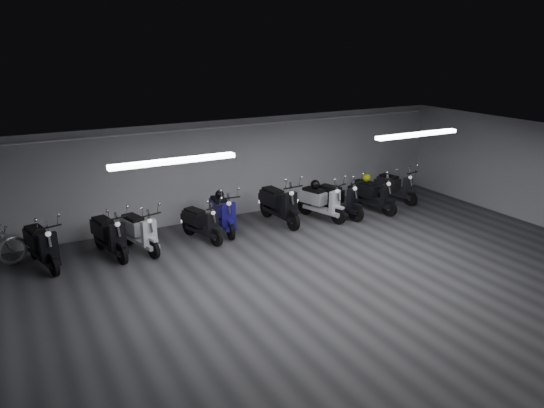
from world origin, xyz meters
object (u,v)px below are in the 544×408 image
helmet_1 (366,178)px  scooter_6 (322,196)px  scooter_8 (373,189)px  scooter_3 (201,217)px  helmet_2 (219,194)px  scooter_5 (279,198)px  scooter_9 (396,182)px  scooter_4 (223,207)px  helmet_0 (315,184)px  scooter_2 (139,225)px  scooter_1 (109,229)px  scooter_7 (339,194)px  scooter_0 (41,238)px

helmet_1 → scooter_6: bearing=-175.5°
scooter_6 → scooter_8: size_ratio=0.98×
scooter_3 → helmet_2: scooter_3 is taller
scooter_3 → scooter_6: bearing=-18.4°
scooter_5 → scooter_9: (4.24, 0.06, -0.10)m
scooter_3 → scooter_9: (6.60, 0.24, 0.02)m
scooter_4 → helmet_0: size_ratio=6.88×
scooter_2 → scooter_5: (3.92, 0.16, 0.08)m
scooter_4 → helmet_2: bearing=90.0°
scooter_2 → scooter_4: scooter_4 is taller
scooter_1 → helmet_2: size_ratio=7.91×
helmet_0 → helmet_1: (1.74, -0.11, 0.00)m
scooter_1 → scooter_5: size_ratio=0.93×
scooter_2 → scooter_5: scooter_5 is taller
scooter_4 → scooter_8: size_ratio=0.99×
helmet_0 → scooter_1: bearing=-179.0°
scooter_7 → helmet_0: (-0.62, 0.30, 0.28)m
scooter_0 → helmet_2: scooter_0 is taller
scooter_4 → scooter_5: (1.63, -0.14, 0.06)m
scooter_8 → helmet_1: size_ratio=7.86×
helmet_1 → scooter_2: bearing=-179.7°
helmet_0 → scooter_8: bearing=-11.4°
scooter_2 → scooter_8: scooter_8 is taller
scooter_5 → scooter_6: (1.23, -0.25, -0.06)m
helmet_0 → helmet_2: bearing=171.7°
scooter_0 → scooter_6: 7.31m
scooter_7 → helmet_0: scooter_7 is taller
scooter_4 → helmet_1: 4.55m
scooter_5 → scooter_6: scooter_5 is taller
scooter_8 → helmet_0: size_ratio=6.97×
scooter_4 → helmet_1: bearing=2.0°
scooter_3 → scooter_9: size_ratio=0.96×
scooter_0 → scooter_3: scooter_0 is taller
scooter_0 → scooter_1: bearing=-16.6°
scooter_1 → scooter_2: 0.71m
scooter_9 → helmet_2: size_ratio=7.40×
scooter_2 → helmet_2: size_ratio=7.63×
scooter_7 → scooter_8: 1.19m
scooter_7 → scooter_5: bearing=151.9°
scooter_9 → scooter_2: bearing=169.7°
scooter_5 → helmet_2: (-1.61, 0.39, 0.22)m
scooter_6 → helmet_1: bearing=-12.8°
scooter_4 → helmet_2: (0.02, 0.25, 0.28)m
scooter_1 → scooter_5: (4.62, 0.11, 0.05)m
scooter_2 → scooter_4: (2.28, 0.29, 0.02)m
scooter_4 → scooter_7: 3.44m
helmet_1 → scooter_3: bearing=-179.4°
scooter_0 → scooter_1: size_ratio=1.00×
scooter_2 → scooter_9: (8.16, 0.22, -0.02)m
scooter_9 → helmet_0: 3.10m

